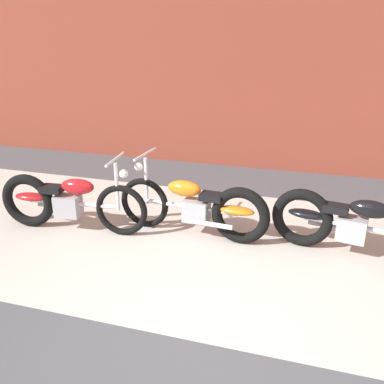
{
  "coord_description": "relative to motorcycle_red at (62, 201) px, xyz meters",
  "views": [
    {
      "loc": [
        0.77,
        -2.77,
        2.47
      ],
      "look_at": [
        -0.52,
        1.51,
        0.75
      ],
      "focal_mm": 39.55,
      "sensor_mm": 36.0,
      "label": 1
    }
  ],
  "objects": [
    {
      "name": "sidewalk_slab",
      "position": [
        2.3,
        0.16,
        -0.4
      ],
      "size": [
        36.0,
        3.5,
        0.01
      ],
      "primitive_type": "cube",
      "color": "#B2ADA3",
      "rests_on": "ground"
    },
    {
      "name": "motorcycle_orange",
      "position": [
        1.79,
        0.32,
        0.0
      ],
      "size": [
        2.01,
        0.58,
        1.03
      ],
      "rotation": [
        0.0,
        0.0,
        3.07
      ],
      "color": "black",
      "rests_on": "ground"
    },
    {
      "name": "motorcycle_red",
      "position": [
        0.0,
        0.0,
        0.0
      ],
      "size": [
        2.01,
        0.58,
        1.03
      ],
      "rotation": [
        0.0,
        0.0,
        0.09
      ],
      "color": "black",
      "rests_on": "ground"
    },
    {
      "name": "ground_plane",
      "position": [
        2.3,
        -1.59,
        -0.4
      ],
      "size": [
        80.0,
        80.0,
        0.0
      ],
      "primitive_type": "plane",
      "color": "#47474C"
    },
    {
      "name": "motorcycle_black",
      "position": [
        3.49,
        0.35,
        0.0
      ],
      "size": [
        1.99,
        0.67,
        1.03
      ],
      "rotation": [
        0.0,
        0.0,
        -0.17
      ],
      "color": "black",
      "rests_on": "ground"
    }
  ]
}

